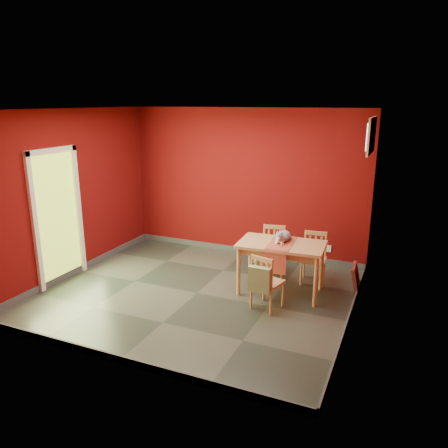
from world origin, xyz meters
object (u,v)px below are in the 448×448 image
at_px(chair_far_left, 273,251).
at_px(picture_frame, 356,279).
at_px(cat, 283,234).
at_px(dining_table, 281,249).
at_px(chair_near, 266,281).
at_px(tote_bag, 260,280).
at_px(chair_far_right, 314,257).

distance_m(chair_far_left, picture_frame, 1.38).
bearing_deg(cat, dining_table, -111.38).
xyz_separation_m(chair_far_left, picture_frame, (1.36, -0.14, -0.21)).
height_order(chair_near, tote_bag, chair_near).
bearing_deg(tote_bag, cat, 86.48).
distance_m(chair_far_right, chair_near, 1.27).
bearing_deg(chair_far_left, chair_near, -77.17).
xyz_separation_m(chair_far_right, picture_frame, (0.68, -0.12, -0.20)).
bearing_deg(chair_far_right, cat, -126.73).
bearing_deg(picture_frame, tote_bag, -131.04).
distance_m(dining_table, chair_far_right, 0.75).
distance_m(dining_table, chair_near, 0.66).
distance_m(dining_table, tote_bag, 0.82).
bearing_deg(chair_far_left, cat, -60.16).
relative_size(chair_near, tote_bag, 1.89).
distance_m(chair_near, tote_bag, 0.22).
distance_m(tote_bag, cat, 0.97).
height_order(dining_table, chair_near, chair_near).
height_order(chair_far_right, chair_near, chair_far_right).
bearing_deg(chair_near, picture_frame, 44.92).
bearing_deg(chair_far_left, chair_far_right, -1.35).
bearing_deg(cat, tote_bag, -120.79).
relative_size(chair_far_left, chair_far_right, 1.02).
relative_size(chair_far_right, picture_frame, 1.89).
bearing_deg(chair_near, tote_bag, -98.70).
relative_size(dining_table, chair_far_left, 1.56).
bearing_deg(chair_far_left, picture_frame, -5.85).
distance_m(dining_table, chair_far_left, 0.74).
xyz_separation_m(chair_far_right, cat, (-0.38, -0.51, 0.48)).
distance_m(chair_far_left, chair_far_right, 0.68).
distance_m(tote_bag, picture_frame, 1.72).
distance_m(chair_far_right, tote_bag, 1.47).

